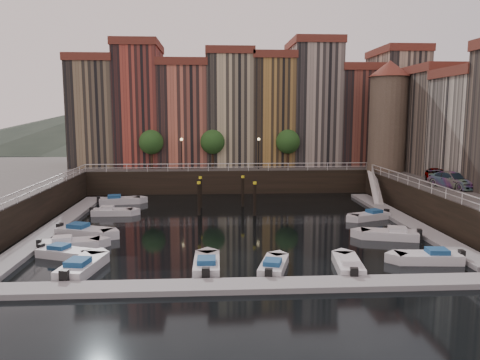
{
  "coord_description": "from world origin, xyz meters",
  "views": [
    {
      "loc": [
        -2.1,
        -43.44,
        10.28
      ],
      "look_at": [
        0.76,
        4.0,
        3.52
      ],
      "focal_mm": 35.0,
      "sensor_mm": 36.0,
      "label": 1
    }
  ],
  "objects": [
    {
      "name": "boat_right_1",
      "position": [
        12.63,
        -6.61,
        0.37
      ],
      "size": [
        4.93,
        2.86,
        1.1
      ],
      "rotation": [
        0.0,
        0.0,
        2.88
      ],
      "color": "silver",
      "rests_on": "ground"
    },
    {
      "name": "mountains",
      "position": [
        1.72,
        110.0,
        7.92
      ],
      "size": [
        145.0,
        100.0,
        18.0
      ],
      "color": "#2D382D",
      "rests_on": "ground"
    },
    {
      "name": "dock_left",
      "position": [
        -16.2,
        -1.0,
        0.17
      ],
      "size": [
        2.0,
        28.0,
        0.35
      ],
      "primitive_type": "cube",
      "color": "gray",
      "rests_on": "ground"
    },
    {
      "name": "boat_right_0",
      "position": [
        13.0,
        -12.86,
        0.36
      ],
      "size": [
        4.73,
        2.04,
        1.07
      ],
      "rotation": [
        0.0,
        0.0,
        3.06
      ],
      "color": "silver",
      "rests_on": "ground"
    },
    {
      "name": "ground",
      "position": [
        0.0,
        0.0,
        0.0
      ],
      "size": [
        200.0,
        200.0,
        0.0
      ],
      "primitive_type": "plane",
      "color": "black",
      "rests_on": "ground"
    },
    {
      "name": "boat_near_3",
      "position": [
        6.86,
        -14.09,
        0.35
      ],
      "size": [
        2.11,
        4.55,
        1.03
      ],
      "rotation": [
        0.0,
        0.0,
        1.45
      ],
      "color": "silver",
      "rests_on": "ground"
    },
    {
      "name": "boat_left_0",
      "position": [
        -12.78,
        -10.12,
        0.34
      ],
      "size": [
        4.42,
        2.97,
        1.0
      ],
      "rotation": [
        0.0,
        0.0,
        -0.37
      ],
      "color": "silver",
      "rests_on": "ground"
    },
    {
      "name": "car_b",
      "position": [
        21.92,
        1.02,
        3.72
      ],
      "size": [
        2.22,
        4.58,
        1.45
      ],
      "primitive_type": "imported",
      "rotation": [
        0.0,
        0.0,
        -0.16
      ],
      "color": "gray",
      "rests_on": "quay_right"
    },
    {
      "name": "car_c",
      "position": [
        21.37,
        0.37,
        3.77
      ],
      "size": [
        3.75,
        5.7,
        1.53
      ],
      "primitive_type": "imported",
      "rotation": [
        0.0,
        0.0,
        0.33
      ],
      "color": "gray",
      "rests_on": "quay_right"
    },
    {
      "name": "car_a",
      "position": [
        21.64,
        4.09,
        3.77
      ],
      "size": [
        2.79,
        4.79,
        1.53
      ],
      "primitive_type": "imported",
      "rotation": [
        0.0,
        0.0,
        -0.23
      ],
      "color": "gray",
      "rests_on": "quay_right"
    },
    {
      "name": "dock_right",
      "position": [
        16.2,
        -1.0,
        0.17
      ],
      "size": [
        2.0,
        28.0,
        0.35
      ],
      "primitive_type": "cube",
      "color": "gray",
      "rests_on": "ground"
    },
    {
      "name": "boat_left_4",
      "position": [
        -12.86,
        10.3,
        0.37
      ],
      "size": [
        4.93,
        2.42,
        1.11
      ],
      "rotation": [
        0.0,
        0.0,
        0.15
      ],
      "color": "silver",
      "rests_on": "ground"
    },
    {
      "name": "boat_near_0",
      "position": [
        -10.64,
        -13.51,
        0.38
      ],
      "size": [
        2.6,
        5.09,
        1.14
      ],
      "rotation": [
        0.0,
        0.0,
        1.39
      ],
      "color": "silver",
      "rests_on": "ground"
    },
    {
      "name": "boat_left_1",
      "position": [
        -13.14,
        -7.83,
        0.36
      ],
      "size": [
        4.71,
        2.45,
        1.05
      ],
      "rotation": [
        0.0,
        0.0,
        0.19
      ],
      "color": "silver",
      "rests_on": "ground"
    },
    {
      "name": "mooring_pilings",
      "position": [
        -0.83,
        5.4,
        1.65
      ],
      "size": [
        6.01,
        5.15,
        3.78
      ],
      "color": "black",
      "rests_on": "ground"
    },
    {
      "name": "street_lamps",
      "position": [
        -1.0,
        17.2,
        5.9
      ],
      "size": [
        10.36,
        0.36,
        4.18
      ],
      "color": "black",
      "rests_on": "quay_far"
    },
    {
      "name": "railings",
      "position": [
        0.0,
        4.88,
        3.79
      ],
      "size": [
        36.08,
        34.04,
        0.52
      ],
      "color": "white",
      "rests_on": "ground"
    },
    {
      "name": "boat_near_2",
      "position": [
        1.89,
        -13.97,
        0.33
      ],
      "size": [
        2.58,
        4.33,
        0.97
      ],
      "rotation": [
        0.0,
        0.0,
        1.29
      ],
      "color": "silver",
      "rests_on": "ground"
    },
    {
      "name": "boat_right_3",
      "position": [
        13.4,
        0.61,
        0.34
      ],
      "size": [
        4.44,
        3.0,
        1.01
      ],
      "rotation": [
        0.0,
        0.0,
        3.52
      ],
      "color": "silver",
      "rests_on": "ground"
    },
    {
      "name": "boat_near_1",
      "position": [
        -2.5,
        -13.52,
        0.36
      ],
      "size": [
        1.75,
        4.68,
        1.07
      ],
      "rotation": [
        0.0,
        0.0,
        1.56
      ],
      "color": "silver",
      "rests_on": "ground"
    },
    {
      "name": "dock_near",
      "position": [
        0.0,
        -17.0,
        0.17
      ],
      "size": [
        30.0,
        2.0,
        0.35
      ],
      "primitive_type": "cube",
      "color": "gray",
      "rests_on": "ground"
    },
    {
      "name": "quay_far",
      "position": [
        0.0,
        26.0,
        1.5
      ],
      "size": [
        80.0,
        20.0,
        3.0
      ],
      "primitive_type": "cube",
      "color": "black",
      "rests_on": "ground"
    },
    {
      "name": "far_terrace",
      "position": [
        3.31,
        23.5,
        10.95
      ],
      "size": [
        48.7,
        10.3,
        17.5
      ],
      "color": "#7D6B4F",
      "rests_on": "quay_far"
    },
    {
      "name": "boat_left_3",
      "position": [
        -12.41,
        4.11,
        0.33
      ],
      "size": [
        4.32,
        1.58,
        0.99
      ],
      "rotation": [
        0.0,
        0.0,
        0.0
      ],
      "color": "silver",
      "rests_on": "ground"
    },
    {
      "name": "promenade_trees",
      "position": [
        -1.33,
        18.2,
        6.58
      ],
      "size": [
        21.2,
        3.2,
        5.2
      ],
      "color": "black",
      "rests_on": "quay_far"
    },
    {
      "name": "corner_tower",
      "position": [
        20.0,
        14.5,
        10.19
      ],
      "size": [
        5.2,
        5.2,
        13.8
      ],
      "color": "#6B5B4C",
      "rests_on": "quay_right"
    },
    {
      "name": "boat_left_2",
      "position": [
        -12.98,
        -4.23,
        0.39
      ],
      "size": [
        5.15,
        3.34,
        1.16
      ],
      "rotation": [
        0.0,
        0.0,
        -0.35
      ],
      "color": "silver",
      "rests_on": "ground"
    },
    {
      "name": "gangway",
      "position": [
        17.1,
        10.0,
        1.92
      ],
      "size": [
        2.78,
        8.32,
        3.73
      ],
      "color": "white",
      "rests_on": "ground"
    }
  ]
}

